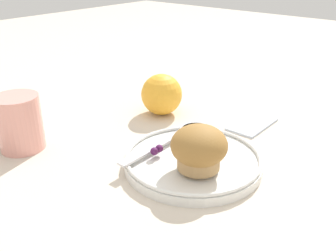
# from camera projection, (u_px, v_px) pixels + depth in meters

# --- Properties ---
(ground_plane) EXTENTS (3.00, 3.00, 0.00)m
(ground_plane) POSITION_uv_depth(u_px,v_px,m) (191.00, 160.00, 0.60)
(ground_plane) COLOR beige
(plate) EXTENTS (0.21, 0.21, 0.02)m
(plate) POSITION_uv_depth(u_px,v_px,m) (193.00, 160.00, 0.58)
(plate) COLOR white
(plate) RESTS_ON ground_plane
(muffin) EXTENTS (0.08, 0.08, 0.06)m
(muffin) POSITION_uv_depth(u_px,v_px,m) (199.00, 148.00, 0.53)
(muffin) COLOR tan
(muffin) RESTS_ON plate
(cream_ramekin) EXTENTS (0.06, 0.06, 0.02)m
(cream_ramekin) POSITION_uv_depth(u_px,v_px,m) (197.00, 133.00, 0.62)
(cream_ramekin) COLOR silver
(cream_ramekin) RESTS_ON plate
(berry_pair) EXTENTS (0.02, 0.01, 0.01)m
(berry_pair) POSITION_uv_depth(u_px,v_px,m) (157.00, 150.00, 0.57)
(berry_pair) COLOR #4C194C
(berry_pair) RESTS_ON plate
(butter_knife) EXTENTS (0.19, 0.02, 0.00)m
(butter_knife) POSITION_uv_depth(u_px,v_px,m) (163.00, 142.00, 0.61)
(butter_knife) COLOR silver
(butter_knife) RESTS_ON plate
(orange_fruit) EXTENTS (0.08, 0.08, 0.08)m
(orange_fruit) POSITION_uv_depth(u_px,v_px,m) (162.00, 94.00, 0.75)
(orange_fruit) COLOR #F4A82D
(orange_fruit) RESTS_ON ground_plane
(juice_glass) EXTENTS (0.07, 0.07, 0.09)m
(juice_glass) POSITION_uv_depth(u_px,v_px,m) (19.00, 123.00, 0.62)
(juice_glass) COLOR #E5998C
(juice_glass) RESTS_ON ground_plane
(folded_napkin) EXTENTS (0.10, 0.06, 0.01)m
(folded_napkin) POSITION_uv_depth(u_px,v_px,m) (252.00, 123.00, 0.72)
(folded_napkin) COLOR #B2BCCC
(folded_napkin) RESTS_ON ground_plane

